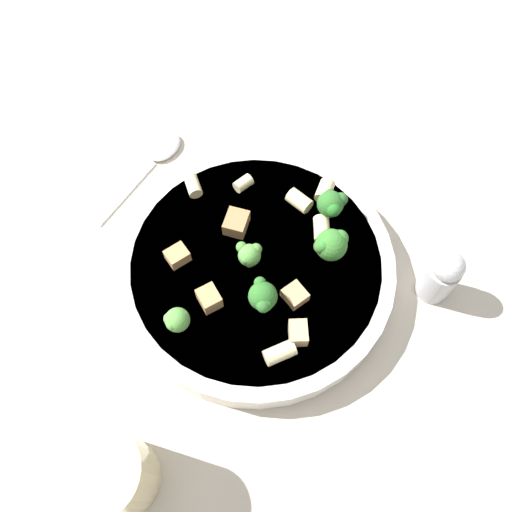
{
  "coord_description": "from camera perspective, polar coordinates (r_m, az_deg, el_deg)",
  "views": [
    {
      "loc": [
        0.23,
        0.04,
        0.5
      ],
      "look_at": [
        0.0,
        0.0,
        0.04
      ],
      "focal_mm": 35.0,
      "sensor_mm": 36.0,
      "label": 1
    }
  ],
  "objects": [
    {
      "name": "broccoli_floret_2",
      "position": [
        0.5,
        -0.78,
        0.1
      ],
      "size": [
        0.02,
        0.03,
        0.03
      ],
      "color": "#84AD60",
      "rests_on": "pasta_bowl"
    },
    {
      "name": "spoon",
      "position": [
        0.64,
        -11.58,
        10.94
      ],
      "size": [
        0.15,
        0.08,
        0.01
      ],
      "color": "silver",
      "rests_on": "ground_plane"
    },
    {
      "name": "broccoli_floret_3",
      "position": [
        0.48,
        -9.05,
        -7.25
      ],
      "size": [
        0.02,
        0.03,
        0.03
      ],
      "color": "#9EC175",
      "rests_on": "pasta_bowl"
    },
    {
      "name": "rigatoni_4",
      "position": [
        0.55,
        4.97,
        6.31
      ],
      "size": [
        0.03,
        0.03,
        0.02
      ],
      "primitive_type": "cylinder",
      "rotation": [
        1.57,
        0.0,
        2.58
      ],
      "color": "beige",
      "rests_on": "pasta_bowl"
    },
    {
      "name": "broccoli_floret_0",
      "position": [
        0.48,
        0.8,
        -4.71
      ],
      "size": [
        0.04,
        0.03,
        0.04
      ],
      "color": "#93B766",
      "rests_on": "pasta_bowl"
    },
    {
      "name": "rigatoni_0",
      "position": [
        0.57,
        -7.19,
        7.99
      ],
      "size": [
        0.03,
        0.03,
        0.02
      ],
      "primitive_type": "cylinder",
      "rotation": [
        1.57,
        0.0,
        2.07
      ],
      "color": "beige",
      "rests_on": "pasta_bowl"
    },
    {
      "name": "rigatoni_3",
      "position": [
        0.48,
        2.73,
        -10.98
      ],
      "size": [
        0.03,
        0.03,
        0.02
      ],
      "primitive_type": "cylinder",
      "rotation": [
        1.57,
        0.0,
        0.59
      ],
      "color": "beige",
      "rests_on": "pasta_bowl"
    },
    {
      "name": "pasta_bowl",
      "position": [
        0.53,
        0.0,
        -1.16
      ],
      "size": [
        0.29,
        0.29,
        0.03
      ],
      "color": "silver",
      "rests_on": "ground_plane"
    },
    {
      "name": "chicken_chunk_2",
      "position": [
        0.5,
        -5.37,
        -4.85
      ],
      "size": [
        0.03,
        0.03,
        0.02
      ],
      "primitive_type": "cube",
      "rotation": [
        0.0,
        0.0,
        0.69
      ],
      "color": "tan",
      "rests_on": "pasta_bowl"
    },
    {
      "name": "rigatoni_1",
      "position": [
        0.56,
        7.86,
        7.38
      ],
      "size": [
        0.03,
        0.02,
        0.02
      ],
      "primitive_type": "cylinder",
      "rotation": [
        1.57,
        0.0,
        1.38
      ],
      "color": "beige",
      "rests_on": "pasta_bowl"
    },
    {
      "name": "pepper_shaker",
      "position": [
        0.54,
        20.45,
        -2.13
      ],
      "size": [
        0.03,
        0.03,
        0.08
      ],
      "color": "#B2B2B7",
      "rests_on": "ground_plane"
    },
    {
      "name": "ground_plane",
      "position": [
        0.55,
        0.0,
        -2.05
      ],
      "size": [
        2.0,
        2.0,
        0.0
      ],
      "primitive_type": "plane",
      "color": "#BCB29E"
    },
    {
      "name": "broccoli_floret_1",
      "position": [
        0.51,
        8.58,
        1.3
      ],
      "size": [
        0.03,
        0.03,
        0.04
      ],
      "color": "#9EC175",
      "rests_on": "pasta_bowl"
    },
    {
      "name": "drinking_glass",
      "position": [
        0.48,
        -16.19,
        -22.99
      ],
      "size": [
        0.07,
        0.07,
        0.09
      ],
      "color": "beige",
      "rests_on": "ground_plane"
    },
    {
      "name": "chicken_chunk_1",
      "position": [
        0.5,
        4.47,
        -4.48
      ],
      "size": [
        0.03,
        0.03,
        0.01
      ],
      "primitive_type": "cube",
      "rotation": [
        0.0,
        0.0,
        0.82
      ],
      "color": "tan",
      "rests_on": "pasta_bowl"
    },
    {
      "name": "broccoli_floret_4",
      "position": [
        0.54,
        8.64,
        5.91
      ],
      "size": [
        0.03,
        0.03,
        0.04
      ],
      "color": "#93B766",
      "rests_on": "pasta_bowl"
    },
    {
      "name": "chicken_chunk_0",
      "position": [
        0.52,
        -8.98,
        0.03
      ],
      "size": [
        0.03,
        0.03,
        0.01
      ],
      "primitive_type": "cube",
      "rotation": [
        0.0,
        0.0,
        2.36
      ],
      "color": "tan",
      "rests_on": "pasta_bowl"
    },
    {
      "name": "rigatoni_2",
      "position": [
        0.53,
        7.51,
        3.07
      ],
      "size": [
        0.03,
        0.02,
        0.02
      ],
      "primitive_type": "cylinder",
      "rotation": [
        1.57,
        0.0,
        1.74
      ],
      "color": "beige",
      "rests_on": "pasta_bowl"
    },
    {
      "name": "chicken_chunk_3",
      "position": [
        0.48,
        4.83,
        -8.74
      ],
      "size": [
        0.03,
        0.02,
        0.02
      ],
      "primitive_type": "cube",
      "rotation": [
        0.0,
        0.0,
        0.21
      ],
      "color": "tan",
      "rests_on": "pasta_bowl"
    },
    {
      "name": "rigatoni_5",
      "position": [
        0.56,
        -1.47,
        8.29
      ],
      "size": [
        0.02,
        0.02,
        0.01
      ],
      "primitive_type": "cylinder",
      "rotation": [
        1.57,
        0.0,
        0.88
      ],
      "color": "beige",
      "rests_on": "pasta_bowl"
    },
    {
      "name": "chicken_chunk_4",
      "position": [
        0.53,
        -2.26,
        3.8
      ],
      "size": [
        0.03,
        0.03,
        0.02
      ],
      "primitive_type": "cube",
      "rotation": [
        0.0,
        0.0,
        3.03
      ],
      "color": "#A87A4C",
      "rests_on": "pasta_bowl"
    }
  ]
}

